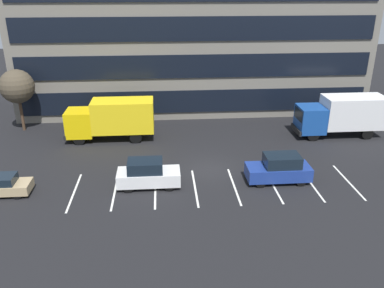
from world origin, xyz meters
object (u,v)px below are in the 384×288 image
object	(u,v)px
suv_white	(148,174)
suv_navy	(279,169)
box_truck_blue	(342,114)
bare_tree	(17,87)
sedan_tan	(2,186)
box_truck_yellow_all	(112,118)

from	to	relation	value
suv_white	suv_navy	xyz separation A→B (m)	(9.43, 0.03, 0.03)
box_truck_blue	suv_white	size ratio (longest dim) A/B	1.83
bare_tree	suv_navy	bearing A→B (deg)	-29.49
sedan_tan	bare_tree	size ratio (longest dim) A/B	0.66
sedan_tan	box_truck_yellow_all	bearing A→B (deg)	56.04
box_truck_yellow_all	suv_white	size ratio (longest dim) A/B	1.79
box_truck_blue	suv_navy	size ratio (longest dim) A/B	1.77
sedan_tan	bare_tree	world-z (taller)	bare_tree
box_truck_blue	suv_white	xyz separation A→B (m)	(-17.67, -8.56, -1.14)
box_truck_yellow_all	suv_navy	distance (m)	15.82
sedan_tan	bare_tree	xyz separation A→B (m)	(-2.42, 12.72, 3.66)
suv_white	suv_navy	bearing A→B (deg)	0.18
suv_navy	bare_tree	size ratio (longest dim) A/B	0.77
box_truck_blue	bare_tree	xyz separation A→B (m)	(-29.97, 3.75, 2.22)
box_truck_yellow_all	box_truck_blue	size ratio (longest dim) A/B	0.98
box_truck_blue	sedan_tan	distance (m)	29.01
sedan_tan	suv_navy	world-z (taller)	suv_navy
bare_tree	box_truck_yellow_all	bearing A→B (deg)	-18.96
box_truck_blue	suv_navy	world-z (taller)	box_truck_blue
box_truck_yellow_all	suv_white	distance (m)	9.91
suv_navy	sedan_tan	bearing A→B (deg)	-178.71
bare_tree	sedan_tan	bearing A→B (deg)	-79.25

